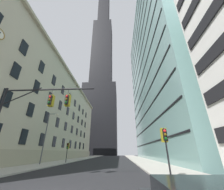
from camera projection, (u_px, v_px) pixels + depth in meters
station_building at (42, 112)px, 35.34m from camera, size 13.09×64.63×23.78m
dark_skyscraper at (102, 68)px, 112.27m from camera, size 24.09×24.09×227.36m
glass_office_midrise at (165, 70)px, 44.36m from camera, size 16.39×47.84×55.03m
traffic_signal_mast at (36, 109)px, 11.39m from camera, size 8.44×0.63×7.23m
traffic_light_near_right at (165, 138)px, 10.04m from camera, size 0.40×0.63×3.44m
traffic_light_far_left at (68, 147)px, 24.78m from camera, size 0.40×0.63×3.30m
street_lamppost at (47, 133)px, 21.99m from camera, size 1.78×0.32×8.07m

